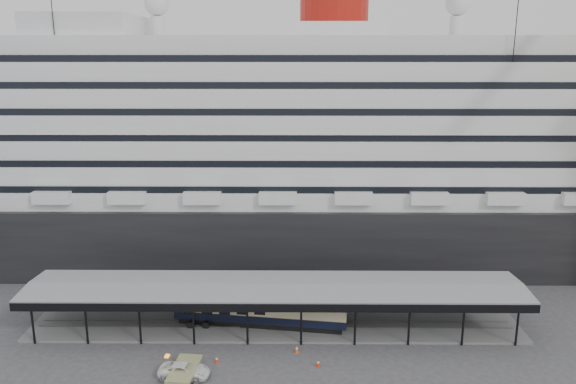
{
  "coord_description": "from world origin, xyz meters",
  "views": [
    {
      "loc": [
        1.91,
        -54.0,
        30.52
      ],
      "look_at": [
        1.42,
        8.0,
        15.24
      ],
      "focal_mm": 35.0,
      "sensor_mm": 36.0,
      "label": 1
    }
  ],
  "objects": [
    {
      "name": "ground",
      "position": [
        0.0,
        0.0,
        0.0
      ],
      "size": [
        200.0,
        200.0,
        0.0
      ],
      "primitive_type": "plane",
      "color": "#3C3C3F",
      "rests_on": "ground"
    },
    {
      "name": "cruise_ship",
      "position": [
        0.05,
        32.0,
        18.35
      ],
      "size": [
        130.0,
        30.0,
        43.9
      ],
      "color": "black",
      "rests_on": "ground"
    },
    {
      "name": "platform_canopy",
      "position": [
        0.0,
        5.0,
        2.36
      ],
      "size": [
        56.0,
        9.18,
        5.3
      ],
      "color": "slate",
      "rests_on": "ground"
    },
    {
      "name": "port_truck",
      "position": [
        -8.52,
        -5.46,
        0.69
      ],
      "size": [
        5.17,
        2.76,
        1.38
      ],
      "primitive_type": "imported",
      "rotation": [
        0.0,
        0.0,
        1.47
      ],
      "color": "white",
      "rests_on": "ground"
    },
    {
      "name": "pullman_carriage",
      "position": [
        -1.72,
        5.0,
        2.38
      ],
      "size": [
        19.91,
        5.27,
        19.39
      ],
      "rotation": [
        0.0,
        0.0,
        -0.14
      ],
      "color": "black",
      "rests_on": "ground"
    },
    {
      "name": "traffic_cone_left",
      "position": [
        -5.73,
        -2.88,
        0.36
      ],
      "size": [
        0.49,
        0.49,
        0.73
      ],
      "rotation": [
        0.0,
        0.0,
        0.39
      ],
      "color": "red",
      "rests_on": "ground"
    },
    {
      "name": "traffic_cone_mid",
      "position": [
        4.54,
        -3.51,
        0.38
      ],
      "size": [
        0.45,
        0.45,
        0.78
      ],
      "rotation": [
        0.0,
        0.0,
        -0.13
      ],
      "color": "red",
      "rests_on": "ground"
    },
    {
      "name": "traffic_cone_right",
      "position": [
        2.42,
        -0.79,
        0.39
      ],
      "size": [
        0.46,
        0.46,
        0.79
      ],
      "rotation": [
        0.0,
        0.0,
        -0.15
      ],
      "color": "#EC530D",
      "rests_on": "ground"
    }
  ]
}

